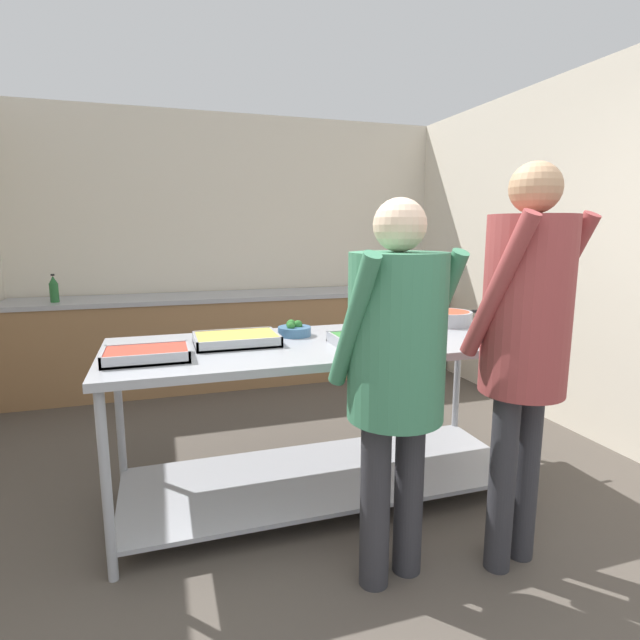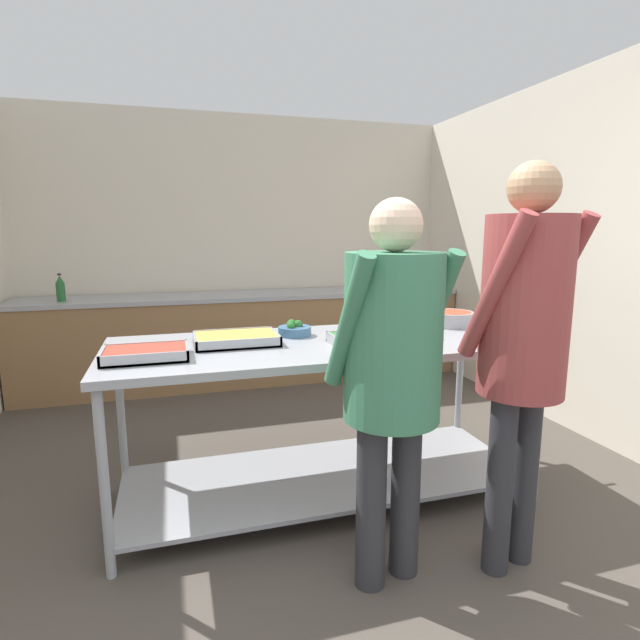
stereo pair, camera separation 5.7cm
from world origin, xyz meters
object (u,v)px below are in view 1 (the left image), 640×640
Objects in this scene: serving_tray_roast at (147,355)px; serving_tray_greens at (369,340)px; serving_tray_vegetables at (237,339)px; water_bottle at (54,289)px; sauce_pan at (448,317)px; broccoli_bowl at (294,330)px; guest_serving_right at (396,357)px; plate_stack at (419,335)px; guest_serving_left at (525,326)px.

serving_tray_roast is 1.11m from serving_tray_greens.
water_bottle reaches higher than serving_tray_vegetables.
sauce_pan is (1.37, 0.14, 0.02)m from serving_tray_vegetables.
guest_serving_right reaches higher than broccoli_bowl.
plate_stack is at bearing 10.60° from serving_tray_greens.
guest_serving_left reaches higher than serving_tray_roast.
plate_stack is 0.76m from guest_serving_left.
serving_tray_greens is 0.34m from plate_stack.
serving_tray_roast is 1.45m from plate_stack.
sauce_pan is 1.08m from guest_serving_left.
plate_stack is (1.45, 0.05, -0.01)m from serving_tray_roast.
broccoli_bowl reaches higher than serving_tray_greens.
plate_stack is at bearing -22.37° from broccoli_bowl.
water_bottle is (-2.34, 3.08, -0.10)m from guest_serving_left.
water_bottle reaches higher than plate_stack.
broccoli_bowl reaches higher than plate_stack.
water_bottle is at bearing 119.75° from serving_tray_vegetables.
serving_tray_vegetables and serving_tray_greens have the same top height.
plate_stack is (0.34, 0.06, -0.01)m from serving_tray_greens.
serving_tray_roast is 2.04× the size of broccoli_bowl.
serving_tray_greens is 3.08m from water_bottle.
guest_serving_right reaches higher than plate_stack.
serving_tray_vegetables is at bearing -60.25° from water_bottle.
serving_tray_greens is 1.70× the size of plate_stack.
broccoli_bowl is 0.85× the size of plate_stack.
broccoli_bowl is at bearing 101.01° from guest_serving_right.
plate_stack is at bearing -141.35° from sauce_pan.
water_bottle is at bearing 127.25° from guest_serving_left.
serving_tray_vegetables is at bearing 24.16° from serving_tray_roast.
serving_tray_greens is 1.54× the size of water_bottle.
guest_serving_right reaches higher than sauce_pan.
guest_serving_right is at bearing -125.55° from plate_stack.
plate_stack is 0.51× the size of sauce_pan.
sauce_pan is 0.25× the size of guest_serving_left.
serving_tray_vegetables is 2.29× the size of broccoli_bowl.
guest_serving_left is (0.42, -0.67, 0.17)m from serving_tray_greens.
serving_tray_greens is 0.62m from guest_serving_right.
serving_tray_vegetables is at bearing 140.76° from guest_serving_left.
serving_tray_roast and serving_tray_vegetables have the same top height.
broccoli_bowl is at bearing 18.35° from serving_tray_vegetables.
plate_stack is 0.82m from guest_serving_right.
guest_serving_right is 3.49m from water_bottle.
broccoli_bowl reaches higher than sauce_pan.
serving_tray_greens is 0.86× the size of sauce_pan.
serving_tray_roast is 1.69m from guest_serving_left.
serving_tray_roast is at bearing -71.40° from water_bottle.
water_bottle is at bearing 128.55° from serving_tray_greens.
guest_serving_left is (-0.28, -1.03, 0.15)m from sauce_pan.
broccoli_bowl is 0.95m from guest_serving_right.
water_bottle is (-1.25, 2.19, 0.07)m from serving_tray_vegetables.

